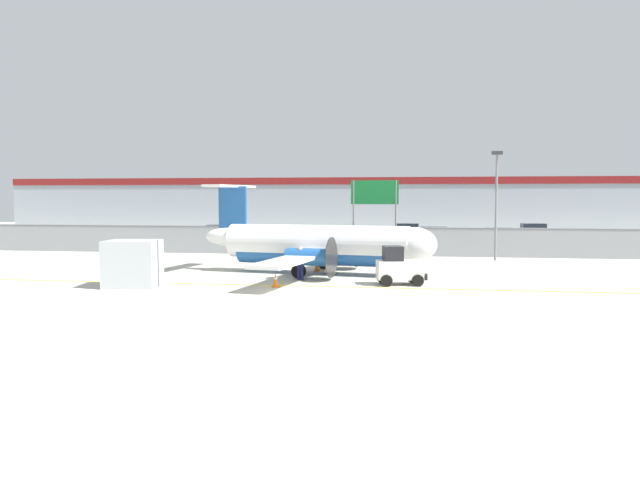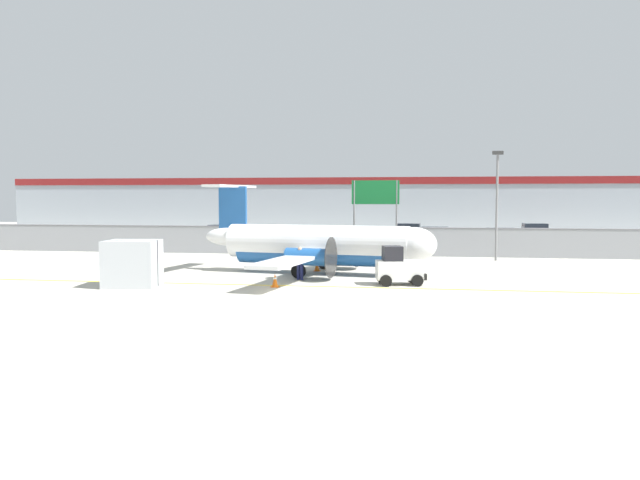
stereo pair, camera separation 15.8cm
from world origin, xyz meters
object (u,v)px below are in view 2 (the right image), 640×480
Objects in this scene: traffic_cone_near_right at (261,263)px; parked_car_0 at (223,233)px; parked_car_2 at (308,234)px; parked_car_5 at (436,236)px; traffic_cone_near_left at (317,266)px; traffic_cone_far_right at (301,262)px; cargo_container at (132,264)px; parked_car_4 at (410,232)px; parked_car_1 at (261,233)px; parked_car_6 at (500,238)px; parked_car_7 at (534,232)px; parked_car_3 at (350,238)px; ground_crew_worker at (300,261)px; highway_sign at (375,198)px; baggage_tug at (398,267)px; traffic_cone_far_left at (275,281)px; commuter_airplane at (321,245)px; apron_light_pole at (497,196)px.

parked_car_0 is (-8.49, 19.07, 0.58)m from traffic_cone_near_right.
parked_car_0 is 7.97m from parked_car_2.
traffic_cone_near_left is at bearing -103.33° from parked_car_5.
parked_car_5 reaches higher than traffic_cone_far_right.
cargo_container is 35.65m from parked_car_4.
parked_car_1 and parked_car_6 have the same top height.
parked_car_0 and parked_car_7 have the same top height.
parked_car_3 is at bearing 10.70° from parked_car_6.
parked_car_2 is at bearing -176.62° from parked_car_5.
traffic_cone_far_right is at bearing -147.89° from ground_crew_worker.
cargo_container reaches higher than parked_car_1.
highway_sign reaches higher than parked_car_2.
parked_car_1 is 10.75m from parked_car_3.
parked_car_1 is (-13.58, 26.65, 0.04)m from baggage_tug.
ground_crew_worker is 24.31m from parked_car_2.
traffic_cone_far_left is at bearing -100.33° from highway_sign.
apron_light_pole is at bearing 49.59° from commuter_airplane.
traffic_cone_near_right is 1.00× the size of traffic_cone_far_right.
parked_car_2 is 6.05m from parked_car_3.
baggage_tug reaches higher than ground_crew_worker.
parked_car_5 is at bearing 170.03° from parked_car_1.
parked_car_4 is at bearing 77.85° from baggage_tug.
ground_crew_worker is 2.66× the size of traffic_cone_near_left.
traffic_cone_far_left is 0.15× the size of parked_car_5.
parked_car_4 is (8.49, 24.76, 0.58)m from traffic_cone_near_right.
traffic_cone_near_left is at bearing -96.68° from parked_car_4.
parked_car_3 reaches higher than traffic_cone_far_right.
apron_light_pole is at bearing 52.40° from baggage_tug.
commuter_airplane is 2.86m from ground_crew_worker.
parked_car_2 is at bearing 111.17° from commuter_airplane.
parked_car_7 is at bearing 52.61° from traffic_cone_near_right.
cargo_container reaches higher than parked_car_5.
parked_car_0 is 24.54m from parked_car_6.
cargo_container is 0.61× the size of parked_car_3.
parked_car_3 and parked_car_4 have the same top height.
apron_light_pole is at bearing -32.94° from parked_car_3.
traffic_cone_far_right is 0.15× the size of parked_car_4.
traffic_cone_far_left is at bearing -129.58° from apron_light_pole.
parked_car_1 and parked_car_7 have the same top height.
commuter_airplane is 6.12× the size of cargo_container.
parked_car_1 is at bearing 140.04° from highway_sign.
traffic_cone_far_right is (2.32, 0.48, 0.00)m from traffic_cone_near_right.
parked_car_4 is (6.17, 24.29, 0.58)m from traffic_cone_far_right.
highway_sign reaches higher than commuter_airplane.
parked_car_4 is at bearing -148.24° from parked_car_2.
traffic_cone_near_left is at bearing -101.50° from highway_sign.
cargo_container is 0.61× the size of parked_car_0.
traffic_cone_far_left is 0.15× the size of parked_car_6.
parked_car_4 and parked_car_6 have the same top height.
ground_crew_worker is (-5.03, 1.04, 0.10)m from baggage_tug.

